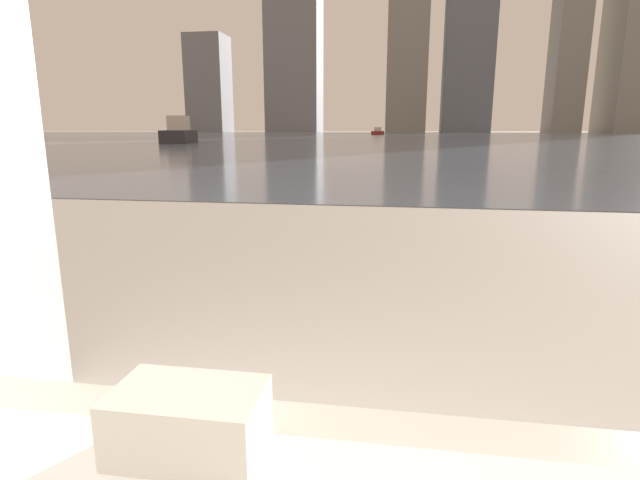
# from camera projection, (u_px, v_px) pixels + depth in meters

# --- Properties ---
(towel_stack) EXTENTS (0.26, 0.16, 0.12)m
(towel_stack) POSITION_uv_depth(u_px,v_px,m) (189.00, 421.00, 0.87)
(towel_stack) COLOR silver
(towel_stack) RESTS_ON bathtub
(harbor_water) EXTENTS (180.00, 110.00, 0.01)m
(harbor_water) POSITION_uv_depth(u_px,v_px,m) (400.00, 137.00, 59.86)
(harbor_water) COLOR slate
(harbor_water) RESTS_ON ground_plane
(harbor_boat_0) EXTENTS (2.80, 5.26, 1.87)m
(harbor_boat_0) POSITION_uv_depth(u_px,v_px,m) (179.00, 133.00, 35.15)
(harbor_boat_0) COLOR #2D2D33
(harbor_boat_0) RESTS_ON harbor_water
(harbor_boat_3) EXTENTS (1.96, 3.17, 1.12)m
(harbor_boat_3) POSITION_uv_depth(u_px,v_px,m) (378.00, 132.00, 78.43)
(harbor_boat_3) COLOR maroon
(harbor_boat_3) RESTS_ON harbor_water
(skyline_tower_0) EXTENTS (8.92, 8.44, 22.17)m
(skyline_tower_0) POSITION_uv_depth(u_px,v_px,m) (209.00, 84.00, 118.44)
(skyline_tower_0) COLOR slate
(skyline_tower_0) RESTS_ON ground_plane
(skyline_tower_1) EXTENTS (11.96, 9.96, 51.13)m
(skyline_tower_1) POSITION_uv_depth(u_px,v_px,m) (294.00, 16.00, 112.01)
(skyline_tower_1) COLOR slate
(skyline_tower_1) RESTS_ON ground_plane
(skyline_tower_2) EXTENTS (8.72, 9.04, 42.15)m
(skyline_tower_2) POSITION_uv_depth(u_px,v_px,m) (408.00, 34.00, 109.02)
(skyline_tower_2) COLOR gray
(skyline_tower_2) RESTS_ON ground_plane
(skyline_tower_4) EXTENTS (6.11, 8.44, 42.17)m
(skyline_tower_4) POSITION_uv_depth(u_px,v_px,m) (571.00, 29.00, 103.84)
(skyline_tower_4) COLOR gray
(skyline_tower_4) RESTS_ON ground_plane
(skyline_tower_5) EXTENTS (8.05, 13.97, 50.61)m
(skyline_tower_5) POSITION_uv_depth(u_px,v_px,m) (636.00, 5.00, 101.02)
(skyline_tower_5) COLOR gray
(skyline_tower_5) RESTS_ON ground_plane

